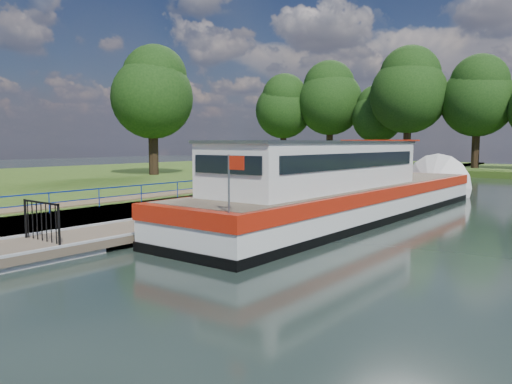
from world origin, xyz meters
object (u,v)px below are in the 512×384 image
Objects in this scene: pontoon at (268,209)px; car_b at (331,161)px; car_c at (279,160)px; car_a at (355,162)px; barge at (356,192)px.

pontoon is 24.80m from car_b.
car_b is 0.89× the size of car_c.
car_c reaches higher than pontoon.
car_a is at bearing -97.07° from car_b.
barge reaches higher than car_a.
barge is (3.60, 1.54, 0.90)m from pontoon.
barge is at bearing 141.17° from car_c.
barge reaches higher than car_c.
car_b is at bearing -177.43° from car_a.
car_b reaches higher than car_a.
car_c is (-8.52, 0.25, 0.07)m from car_a.
pontoon is at bearing 133.47° from car_c.
car_b is (-2.61, 0.27, 0.07)m from car_a.
car_a is 0.77× the size of car_c.
car_b is (-13.24, 21.27, 0.42)m from barge.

